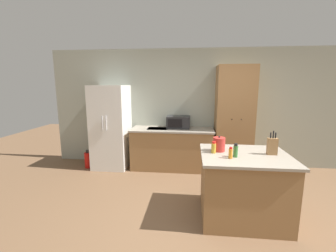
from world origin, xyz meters
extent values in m
plane|color=brown|center=(0.00, 0.00, 0.00)|extent=(14.00, 14.00, 0.00)
cube|color=#9EA393|center=(0.00, 2.33, 1.30)|extent=(7.20, 0.06, 2.60)
cube|color=white|center=(-2.15, 1.94, 0.91)|extent=(0.74, 0.71, 1.81)
cylinder|color=silver|center=(-2.19, 1.57, 1.05)|extent=(0.02, 0.02, 0.30)
cylinder|color=silver|center=(-2.11, 1.57, 1.05)|extent=(0.02, 0.02, 0.30)
cube|color=olive|center=(-0.80, 1.98, 0.42)|extent=(1.73, 0.64, 0.85)
cube|color=gray|center=(-0.80, 1.98, 0.87)|extent=(1.77, 0.68, 0.03)
cube|color=#9EA0A3|center=(-1.12, 1.98, 0.88)|extent=(0.44, 0.34, 0.01)
cube|color=olive|center=(0.49, 2.02, 1.10)|extent=(0.76, 0.56, 2.21)
sphere|color=black|center=(0.40, 1.73, 1.15)|extent=(0.02, 0.02, 0.02)
sphere|color=black|center=(0.58, 1.73, 1.15)|extent=(0.02, 0.02, 0.02)
cube|color=olive|center=(0.33, 0.21, 0.44)|extent=(1.10, 0.93, 0.87)
cube|color=gray|center=(0.33, 0.21, 0.89)|extent=(1.16, 0.99, 0.03)
cube|color=#232326|center=(-0.68, 2.10, 1.01)|extent=(0.50, 0.37, 0.26)
cube|color=black|center=(-0.74, 1.91, 1.01)|extent=(0.30, 0.01, 0.18)
cube|color=olive|center=(0.68, 0.24, 1.02)|extent=(0.13, 0.07, 0.22)
cylinder|color=black|center=(0.65, 0.24, 1.17)|extent=(0.02, 0.02, 0.08)
cylinder|color=black|center=(0.68, 0.24, 1.18)|extent=(0.02, 0.02, 0.10)
cylinder|color=black|center=(0.71, 0.25, 1.17)|extent=(0.02, 0.02, 0.08)
cylinder|color=gold|center=(-0.08, 0.23, 0.97)|extent=(0.06, 0.06, 0.13)
cylinder|color=red|center=(-0.08, 0.23, 1.05)|extent=(0.05, 0.05, 0.03)
cylinder|color=orange|center=(0.11, 0.02, 0.97)|extent=(0.05, 0.05, 0.12)
cylinder|color=red|center=(0.11, 0.02, 1.04)|extent=(0.04, 0.04, 0.03)
cylinder|color=#337033|center=(0.18, 0.09, 0.98)|extent=(0.06, 0.06, 0.15)
cylinder|color=black|center=(0.18, 0.09, 1.07)|extent=(0.04, 0.04, 0.03)
cylinder|color=#B72D28|center=(0.00, 0.33, 1.00)|extent=(0.17, 0.17, 0.19)
sphere|color=#262628|center=(0.00, 0.33, 1.11)|extent=(0.02, 0.02, 0.02)
cylinder|color=red|center=(-2.66, 1.79, 0.17)|extent=(0.14, 0.14, 0.34)
cylinder|color=black|center=(-2.66, 1.79, 0.37)|extent=(0.06, 0.06, 0.06)
camera|label=1|loc=(-0.38, -2.76, 1.82)|focal=24.00mm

